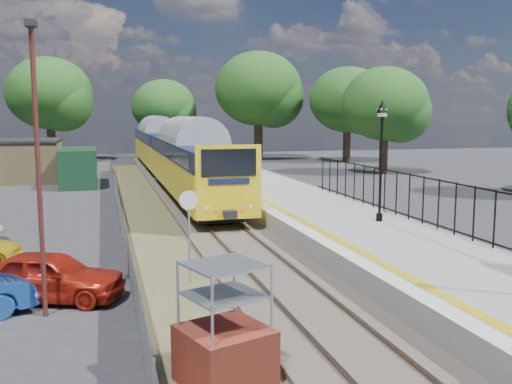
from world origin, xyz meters
name	(u,v)px	position (x,y,z in m)	size (l,w,h in m)	color
ground	(301,306)	(0.00, 0.00, 0.00)	(120.00, 120.00, 0.00)	#2D2D30
track_bed	(213,231)	(-0.47, 9.67, 0.09)	(5.90, 80.00, 0.29)	#473F38
platform	(332,224)	(4.20, 8.00, 0.45)	(5.00, 70.00, 0.90)	gray
platform_edge	(285,216)	(2.14, 8.00, 0.90)	(0.90, 70.00, 0.01)	silver
victorian_lamp_north	(382,132)	(5.30, 6.00, 4.30)	(0.44, 0.44, 4.60)	black
palisade_fence	(469,211)	(6.55, 2.24, 1.84)	(0.12, 26.00, 2.00)	black
wire_fence	(120,214)	(-4.20, 12.00, 0.60)	(0.06, 52.00, 1.20)	#999EA3
outbuilding	(17,162)	(-10.91, 31.21, 1.52)	(10.80, 10.10, 3.12)	#9D8858
tree_line	(168,97)	(1.40, 42.00, 6.61)	(56.80, 43.80, 11.88)	#332319
train	(170,150)	(0.00, 29.15, 2.34)	(2.82, 40.83, 3.51)	yellow
brick_plinth	(224,328)	(-2.83, -3.83, 1.12)	(1.85, 1.85, 2.34)	maroon
speed_sign	(189,221)	(-2.50, 2.69, 1.88)	(0.56, 0.11, 2.77)	#999EA3
carpark_lamp	(37,153)	(-6.35, 0.93, 4.04)	(0.25, 0.50, 7.10)	#52211B
car_red	(50,276)	(-6.33, 2.16, 0.67)	(1.58, 3.94, 1.34)	#9E1C0E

